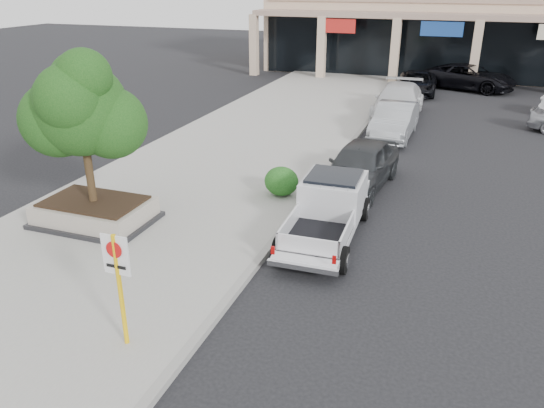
{
  "coord_description": "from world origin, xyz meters",
  "views": [
    {
      "loc": [
        2.73,
        -9.56,
        6.59
      ],
      "look_at": [
        -1.31,
        1.5,
        1.54
      ],
      "focal_mm": 35.0,
      "sensor_mm": 36.0,
      "label": 1
    }
  ],
  "objects": [
    {
      "name": "ground",
      "position": [
        0.0,
        0.0,
        0.0
      ],
      "size": [
        120.0,
        120.0,
        0.0
      ],
      "primitive_type": "plane",
      "color": "black",
      "rests_on": "ground"
    },
    {
      "name": "sidewalk",
      "position": [
        -5.5,
        6.0,
        0.07
      ],
      "size": [
        8.0,
        52.0,
        0.15
      ],
      "primitive_type": "cube",
      "color": "gray",
      "rests_on": "ground"
    },
    {
      "name": "curb",
      "position": [
        -1.55,
        6.0,
        0.07
      ],
      "size": [
        0.2,
        52.0,
        0.15
      ],
      "primitive_type": "cube",
      "color": "gray",
      "rests_on": "ground"
    },
    {
      "name": "planter",
      "position": [
        -6.68,
        1.6,
        0.48
      ],
      "size": [
        3.2,
        2.2,
        0.68
      ],
      "color": "black",
      "rests_on": "sidewalk"
    },
    {
      "name": "planter_tree",
      "position": [
        -6.55,
        1.75,
        3.41
      ],
      "size": [
        2.9,
        2.55,
        4.0
      ],
      "color": "#301F12",
      "rests_on": "planter"
    },
    {
      "name": "no_parking_sign",
      "position": [
        -2.72,
        -2.73,
        1.63
      ],
      "size": [
        0.55,
        0.09,
        2.3
      ],
      "color": "yellow",
      "rests_on": "sidewalk"
    },
    {
      "name": "hedge",
      "position": [
        -2.39,
        5.35,
        0.62
      ],
      "size": [
        1.1,
        0.99,
        0.93
      ],
      "primitive_type": "ellipsoid",
      "color": "#174513",
      "rests_on": "sidewalk"
    },
    {
      "name": "pickup_truck",
      "position": [
        -0.35,
        3.11,
        0.78
      ],
      "size": [
        1.98,
        4.99,
        1.55
      ],
      "primitive_type": null,
      "rotation": [
        0.0,
        0.0,
        0.03
      ],
      "color": "silver",
      "rests_on": "ground"
    },
    {
      "name": "curb_car_a",
      "position": [
        -0.26,
        7.29,
        0.78
      ],
      "size": [
        2.33,
        4.75,
        1.56
      ],
      "primitive_type": "imported",
      "rotation": [
        0.0,
        0.0,
        -0.11
      ],
      "color": "#2C2E30",
      "rests_on": "ground"
    },
    {
      "name": "curb_car_b",
      "position": [
        -0.05,
        13.91,
        0.75
      ],
      "size": [
        1.71,
        4.6,
        1.5
      ],
      "primitive_type": "imported",
      "rotation": [
        0.0,
        0.0,
        -0.03
      ],
      "color": "#9FA2A7",
      "rests_on": "ground"
    },
    {
      "name": "curb_car_c",
      "position": [
        -0.4,
        17.69,
        0.82
      ],
      "size": [
        2.41,
        5.67,
        1.63
      ],
      "primitive_type": "imported",
      "rotation": [
        0.0,
        0.0,
        0.02
      ],
      "color": "silver",
      "rests_on": "ground"
    },
    {
      "name": "curb_car_d",
      "position": [
        -0.14,
        24.17,
        0.67
      ],
      "size": [
        2.52,
        4.95,
        1.34
      ],
      "primitive_type": "imported",
      "rotation": [
        0.0,
        0.0,
        0.06
      ],
      "color": "black",
      "rests_on": "ground"
    },
    {
      "name": "lot_car_d",
      "position": [
        2.83,
        26.59,
        0.79
      ],
      "size": [
        6.23,
        4.38,
        1.58
      ],
      "primitive_type": "imported",
      "rotation": [
        0.0,
        0.0,
        1.23
      ],
      "color": "black",
      "rests_on": "ground"
    }
  ]
}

